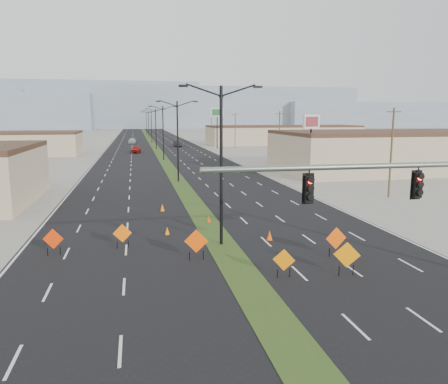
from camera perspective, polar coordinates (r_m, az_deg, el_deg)
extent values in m
plane|color=gray|center=(17.54, 7.64, -17.96)|extent=(600.00, 600.00, 0.00)
cube|color=black|center=(115.03, -8.92, 5.68)|extent=(25.00, 400.00, 0.02)
cube|color=#2D4C1B|center=(115.03, -8.92, 5.68)|extent=(2.00, 400.00, 0.04)
cube|color=#C3B08B|center=(103.32, -26.64, 5.55)|extent=(30.00, 14.00, 4.50)
cube|color=#C3B08B|center=(71.58, 21.85, 4.83)|extent=(36.00, 18.00, 5.50)
cube|color=#C3B08B|center=(132.03, 7.68, 7.32)|extent=(44.00, 16.00, 5.00)
cube|color=gray|center=(317.91, -3.39, 10.91)|extent=(220.00, 50.00, 28.00)
cube|color=gray|center=(356.52, 20.07, 9.42)|extent=(160.00, 50.00, 18.00)
cube|color=gray|center=(335.62, -16.04, 10.83)|extent=(140.00, 50.00, 32.00)
cylinder|color=slate|center=(19.73, 20.55, 3.23)|extent=(16.00, 0.24, 0.24)
cube|color=black|center=(18.25, 11.01, 0.39)|extent=(0.50, 0.28, 1.30)
sphere|color=#FF0C05|center=(18.05, 11.24, 1.41)|extent=(0.22, 0.22, 0.22)
cube|color=black|center=(20.67, 23.93, 0.82)|extent=(0.50, 0.28, 1.30)
sphere|color=#FF0C05|center=(20.50, 24.26, 1.72)|extent=(0.22, 0.22, 0.22)
cylinder|color=black|center=(27.31, -0.37, 3.21)|extent=(0.20, 0.20, 10.00)
cube|color=black|center=(26.84, -5.35, 13.64)|extent=(0.55, 0.24, 0.14)
cube|color=black|center=(27.72, 4.42, 13.53)|extent=(0.55, 0.24, 0.14)
cylinder|color=black|center=(54.96, -6.06, 6.51)|extent=(0.20, 0.20, 10.00)
cube|color=black|center=(54.72, -8.61, 11.63)|extent=(0.55, 0.24, 0.14)
cube|color=black|center=(55.16, -3.73, 11.70)|extent=(0.55, 0.24, 0.14)
cylinder|color=black|center=(82.84, -7.95, 7.59)|extent=(0.20, 0.20, 10.00)
cube|color=black|center=(82.69, -9.65, 10.97)|extent=(0.55, 0.24, 0.14)
cube|color=black|center=(82.98, -6.42, 11.04)|extent=(0.55, 0.24, 0.14)
cylinder|color=black|center=(110.79, -8.89, 8.12)|extent=(0.20, 0.20, 10.00)
cube|color=black|center=(110.67, -10.17, 10.64)|extent=(0.55, 0.24, 0.14)
cube|color=black|center=(110.89, -7.75, 10.70)|extent=(0.55, 0.24, 0.14)
cylinder|color=black|center=(138.75, -9.45, 8.43)|extent=(0.20, 0.20, 10.00)
cube|color=black|center=(138.66, -10.48, 10.45)|extent=(0.55, 0.24, 0.14)
cube|color=black|center=(138.83, -8.55, 10.50)|extent=(0.55, 0.24, 0.14)
cylinder|color=black|center=(166.73, -9.83, 8.64)|extent=(0.20, 0.20, 10.00)
cube|color=black|center=(166.65, -10.68, 10.32)|extent=(0.55, 0.24, 0.14)
cube|color=black|center=(166.80, -9.07, 10.36)|extent=(0.55, 0.24, 0.14)
cylinder|color=black|center=(194.71, -10.09, 8.79)|extent=(0.20, 0.20, 10.00)
cube|color=black|center=(194.65, -10.82, 10.22)|extent=(0.55, 0.24, 0.14)
cube|color=black|center=(194.77, -9.45, 10.26)|extent=(0.55, 0.24, 0.14)
cylinder|color=#4C3823|center=(47.12, 21.00, 4.76)|extent=(0.20, 0.20, 9.00)
cube|color=#4C3823|center=(46.98, 21.31, 9.74)|extent=(1.60, 0.10, 0.10)
cylinder|color=#4C3823|center=(78.86, 7.22, 7.13)|extent=(0.20, 0.20, 9.00)
cube|color=#4C3823|center=(78.77, 7.29, 10.11)|extent=(1.60, 0.10, 0.10)
cylinder|color=#4C3823|center=(112.54, 1.46, 8.00)|extent=(0.20, 0.20, 9.00)
cube|color=#4C3823|center=(112.49, 1.47, 10.09)|extent=(1.60, 0.10, 0.10)
cylinder|color=#4C3823|center=(146.85, -1.63, 8.44)|extent=(0.20, 0.20, 9.00)
cube|color=#4C3823|center=(146.80, -1.64, 10.04)|extent=(1.60, 0.10, 0.10)
imported|color=maroon|center=(100.84, -11.44, 5.49)|extent=(2.50, 4.96, 1.62)
imported|color=black|center=(119.56, -6.07, 6.26)|extent=(1.96, 4.62, 1.48)
imported|color=#AEB4B8|center=(135.66, -11.91, 6.53)|extent=(2.40, 5.37, 1.53)
cube|color=#FB3405|center=(27.82, -21.43, -5.73)|extent=(1.21, 0.27, 1.22)
cylinder|color=black|center=(28.09, -22.05, -7.24)|extent=(0.05, 0.05, 0.51)
cylinder|color=black|center=(27.96, -20.61, -7.22)|extent=(0.05, 0.05, 0.51)
cube|color=#FE6805|center=(28.04, -13.14, -5.26)|extent=(1.17, 0.05, 1.17)
cylinder|color=black|center=(28.25, -13.78, -6.71)|extent=(0.05, 0.05, 0.49)
cylinder|color=black|center=(28.23, -12.39, -6.67)|extent=(0.05, 0.05, 0.49)
cube|color=#FE5005|center=(25.08, -3.65, -6.42)|extent=(1.36, 0.26, 1.37)
cylinder|color=black|center=(25.29, -4.53, -8.32)|extent=(0.05, 0.05, 0.57)
cylinder|color=black|center=(25.39, -2.73, -8.23)|extent=(0.05, 0.05, 0.57)
cube|color=orange|center=(22.68, 7.83, -8.78)|extent=(1.05, 0.51, 1.14)
cylinder|color=black|center=(22.82, 6.99, -10.54)|extent=(0.05, 0.05, 0.47)
cylinder|color=black|center=(23.02, 8.59, -10.39)|extent=(0.05, 0.05, 0.47)
cube|color=orange|center=(23.55, 15.76, -7.90)|extent=(1.27, 0.55, 1.36)
cylinder|color=black|center=(23.64, 14.80, -9.95)|extent=(0.05, 0.05, 0.56)
cylinder|color=black|center=(23.99, 16.51, -9.74)|extent=(0.05, 0.05, 0.56)
cube|color=#FB5105|center=(26.56, 14.44, -5.87)|extent=(1.33, 0.15, 1.33)
cylinder|color=black|center=(26.63, 13.60, -7.65)|extent=(0.05, 0.05, 0.55)
cylinder|color=black|center=(26.96, 15.11, -7.50)|extent=(0.05, 0.05, 0.55)
cone|color=orange|center=(30.83, -7.43, -5.05)|extent=(0.36, 0.36, 0.55)
cone|color=#FF3905|center=(33.92, -2.00, -3.60)|extent=(0.43, 0.43, 0.54)
cone|color=#F44E05|center=(29.38, 5.97, -5.66)|extent=(0.48, 0.48, 0.65)
cone|color=#FF6805|center=(38.37, -8.05, -2.03)|extent=(0.45, 0.45, 0.64)
cylinder|color=black|center=(58.82, 11.20, 5.10)|extent=(0.24, 0.24, 6.92)
cube|color=white|center=(58.63, 11.34, 9.00)|extent=(2.67, 1.32, 1.82)
cube|color=#943138|center=(58.45, 11.41, 9.00)|extent=(2.05, 0.84, 1.28)
cylinder|color=black|center=(112.17, -0.90, 7.86)|extent=(0.24, 0.24, 8.46)
cube|color=white|center=(112.10, -0.90, 10.36)|extent=(3.22, 1.60, 2.23)
cube|color=#2E743B|center=(111.90, -0.88, 10.36)|extent=(2.49, 1.07, 1.56)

